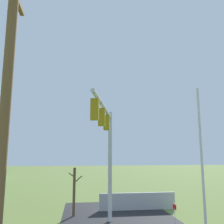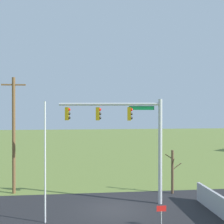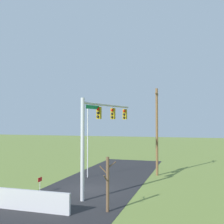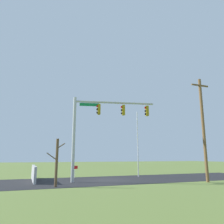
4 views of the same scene
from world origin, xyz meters
TOP-DOWN VIEW (x-y plane):
  - ground_plane at (0.00, 0.00)m, footprint 160.00×160.00m
  - road_surface at (-4.00, 0.00)m, footprint 28.00×8.00m
  - sidewalk_corner at (4.38, 0.73)m, footprint 6.00×6.00m
  - retaining_fence at (6.41, -1.93)m, footprint 0.20×6.28m
  - signal_mast at (1.30, 1.20)m, footprint 7.35×1.89m
  - flagpole at (-4.39, -2.00)m, footprint 0.10×0.10m
  - utility_pole at (-7.54, 4.70)m, footprint 1.90×0.26m
  - bare_tree at (5.08, 3.18)m, footprint 1.27×1.02m
  - open_sign at (2.29, -3.42)m, footprint 0.56×0.04m

SIDE VIEW (x-z plane):
  - ground_plane at x=0.00m, z-range 0.00..0.00m
  - sidewalk_corner at x=4.38m, z-range 0.00..0.01m
  - road_surface at x=-4.00m, z-range 0.00..0.01m
  - retaining_fence at x=6.41m, z-range 0.00..1.34m
  - open_sign at x=2.29m, z-range 0.30..1.52m
  - bare_tree at x=5.08m, z-range 0.06..3.52m
  - flagpole at x=-4.39m, z-range 0.00..7.21m
  - utility_pole at x=-7.54m, z-range 0.17..9.47m
  - signal_mast at x=1.30m, z-range 1.59..9.05m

